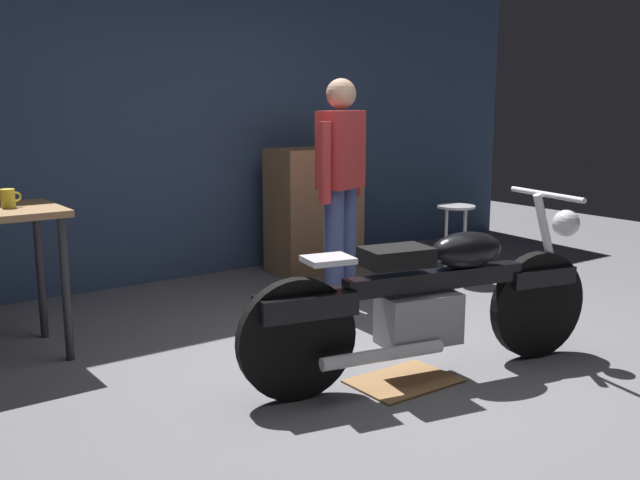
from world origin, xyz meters
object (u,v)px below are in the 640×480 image
(motorcycle, at_px, (430,298))
(mug_yellow_tall, at_px, (8,198))
(person_standing, at_px, (341,182))
(wooden_dresser, at_px, (314,210))
(shop_stool, at_px, (456,222))

(motorcycle, xyz_separation_m, mug_yellow_tall, (-1.75, 1.70, 0.51))
(person_standing, distance_m, wooden_dresser, 1.17)
(wooden_dresser, bearing_deg, shop_stool, -52.02)
(motorcycle, relative_size, person_standing, 1.29)
(shop_stool, bearing_deg, motorcycle, -139.78)
(person_standing, height_order, shop_stool, person_standing)
(motorcycle, bearing_deg, wooden_dresser, 79.91)
(person_standing, bearing_deg, wooden_dresser, -139.75)
(wooden_dresser, height_order, mug_yellow_tall, wooden_dresser)
(wooden_dresser, bearing_deg, mug_yellow_tall, -164.32)
(motorcycle, xyz_separation_m, shop_stool, (1.76, 1.49, 0.05))
(motorcycle, xyz_separation_m, wooden_dresser, (0.99, 2.47, 0.10))
(motorcycle, distance_m, mug_yellow_tall, 2.50)
(motorcycle, bearing_deg, shop_stool, 51.93)
(person_standing, xyz_separation_m, wooden_dresser, (0.48, 1.00, -0.38))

